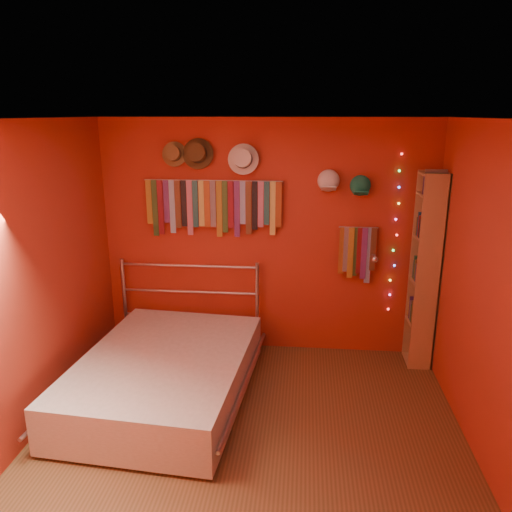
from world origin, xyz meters
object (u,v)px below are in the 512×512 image
(tie_rack, at_px, (212,205))
(reading_lamp, at_px, (374,258))
(bookshelf, at_px, (429,270))
(bed, at_px, (165,375))

(tie_rack, distance_m, reading_lamp, 1.75)
(reading_lamp, height_order, bookshelf, bookshelf)
(bed, bearing_deg, reading_lamp, 30.15)
(tie_rack, xyz_separation_m, reading_lamp, (1.67, -0.16, -0.49))
(bookshelf, xyz_separation_m, bed, (-2.49, -0.93, -0.78))
(reading_lamp, height_order, bed, reading_lamp)
(bed, bearing_deg, tie_rack, 80.58)
(bed, bearing_deg, bookshelf, 25.13)
(tie_rack, height_order, reading_lamp, tie_rack)
(reading_lamp, distance_m, bed, 2.33)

